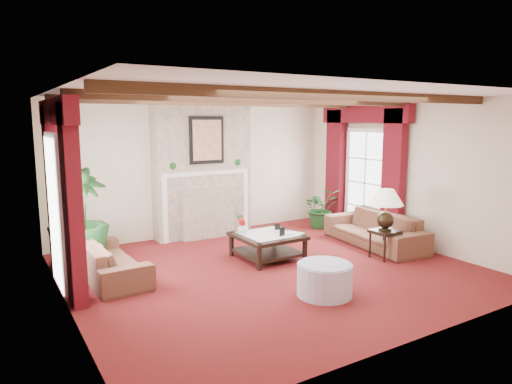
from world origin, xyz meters
TOP-DOWN VIEW (x-y plane):
  - floor at (0.00, 0.00)m, footprint 6.00×6.00m
  - ceiling at (0.00, 0.00)m, footprint 6.00×6.00m
  - back_wall at (0.00, 2.75)m, footprint 6.00×0.02m
  - left_wall at (-3.00, 0.00)m, footprint 0.02×5.50m
  - right_wall at (3.00, 0.00)m, footprint 0.02×5.50m
  - ceiling_beams at (0.00, 0.00)m, footprint 6.00×3.00m
  - fireplace at (0.00, 2.55)m, footprint 2.00×0.52m
  - french_door_left at (-2.97, 1.00)m, footprint 0.10×1.10m
  - french_door_right at (2.97, 1.00)m, footprint 0.10×1.10m
  - curtains_left at (-2.86, 1.00)m, footprint 0.20×2.40m
  - curtains_right at (2.86, 1.00)m, footprint 0.20×2.40m
  - sofa_left at (-2.26, 0.99)m, footprint 1.94×0.69m
  - sofa_right at (2.42, 0.18)m, footprint 2.25×1.05m
  - potted_palm at (-2.55, 1.73)m, footprint 2.49×2.54m
  - small_plant at (2.49, 1.84)m, footprint 1.10×1.16m
  - coffee_table at (0.27, 0.54)m, footprint 1.05×1.05m
  - side_table at (1.98, -0.48)m, footprint 0.52×0.52m
  - ottoman at (0.03, -1.25)m, footprint 0.74×0.74m
  - table_lamp at (1.98, -0.48)m, footprint 0.57×0.57m
  - flower_vase at (-0.07, 0.81)m, footprint 0.23×0.23m
  - book at (0.54, 0.26)m, footprint 0.25×0.20m
  - photo_frame_a at (0.40, 0.30)m, footprint 0.11×0.04m
  - photo_frame_b at (0.56, 0.69)m, footprint 0.09×0.05m

SIDE VIEW (x-z plane):
  - floor at x=0.00m, z-range 0.00..0.00m
  - coffee_table at x=0.27m, z-range 0.00..0.42m
  - ottoman at x=0.03m, z-range 0.00..0.43m
  - side_table at x=1.98m, z-range 0.00..0.49m
  - small_plant at x=2.49m, z-range 0.00..0.68m
  - sofa_left at x=-2.26m, z-range 0.00..0.74m
  - sofa_right at x=2.42m, z-range 0.00..0.83m
  - potted_palm at x=-2.55m, z-range 0.00..0.93m
  - photo_frame_b at x=0.56m, z-range 0.42..0.54m
  - photo_frame_a at x=0.40m, z-range 0.42..0.57m
  - flower_vase at x=-0.07m, z-range 0.42..0.61m
  - book at x=0.54m, z-range 0.42..0.74m
  - table_lamp at x=1.98m, z-range 0.49..1.21m
  - back_wall at x=0.00m, z-range 0.00..2.70m
  - left_wall at x=-3.00m, z-range 0.00..2.70m
  - right_wall at x=3.00m, z-range 0.00..2.70m
  - french_door_left at x=-2.97m, z-range 1.05..3.21m
  - french_door_right at x=2.97m, z-range 1.05..3.21m
  - curtains_left at x=-2.86m, z-range 1.28..3.83m
  - curtains_right at x=2.86m, z-range 1.28..3.83m
  - ceiling_beams at x=0.00m, z-range 2.58..2.70m
  - ceiling at x=0.00m, z-range 2.70..2.70m
  - fireplace at x=0.00m, z-range 1.35..4.05m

